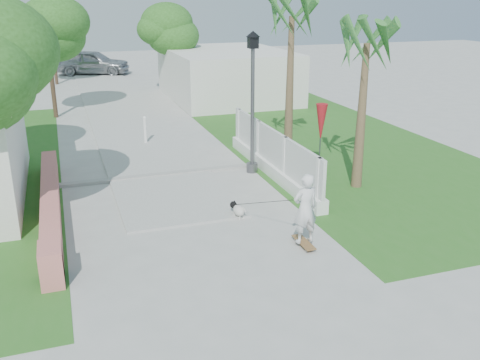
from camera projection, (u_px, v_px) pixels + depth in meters
name	position (u px, v px, depth m)	size (l,w,h in m)	color
ground	(214.00, 262.00, 11.59)	(90.00, 90.00, 0.00)	#B7B7B2
path_strip	(112.00, 98.00, 29.42)	(3.20, 36.00, 0.06)	#B7B7B2
curb	(161.00, 175.00, 16.92)	(6.50, 0.25, 0.10)	#999993
grass_right	(328.00, 142.00, 20.86)	(8.00, 20.00, 0.01)	#2D6A21
pink_wall	(51.00, 208.00, 13.64)	(0.45, 8.20, 0.80)	tan
lattice_fence	(272.00, 159.00, 16.91)	(0.35, 7.00, 1.50)	white
building_right	(227.00, 74.00, 29.05)	(6.00, 8.00, 2.60)	silver
street_lamp	(253.00, 98.00, 16.57)	(0.44, 0.44, 4.44)	#59595E
bollard	(145.00, 129.00, 20.38)	(0.14, 0.14, 1.09)	white
patio_umbrella	(321.00, 124.00, 16.51)	(0.36, 0.36, 2.30)	#59595E
tree_path_left	(47.00, 33.00, 23.67)	(3.40, 3.40, 5.23)	#4C3826
tree_path_right	(167.00, 31.00, 29.24)	(3.00, 3.00, 4.79)	#4C3826
tree_path_far	(50.00, 22.00, 32.65)	(3.20, 3.20, 5.17)	#4C3826
palm_far	(292.00, 26.00, 17.30)	(1.80, 1.80, 5.30)	brown
palm_near	(366.00, 52.00, 14.78)	(1.80, 1.80, 4.70)	brown
skateboarder	(273.00, 204.00, 12.69)	(1.21, 2.66, 1.75)	olive
dog	(238.00, 209.00, 13.78)	(0.43, 0.58, 0.42)	silver
parked_car	(93.00, 62.00, 37.61)	(2.03, 5.04, 1.72)	#AFB1B7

